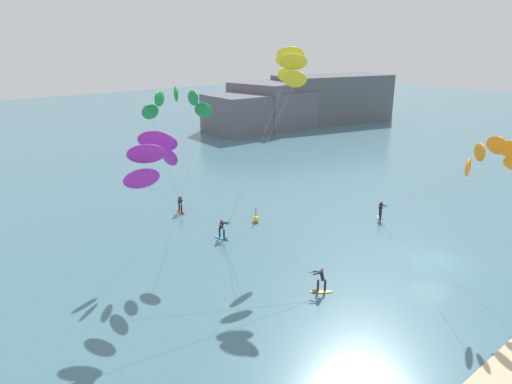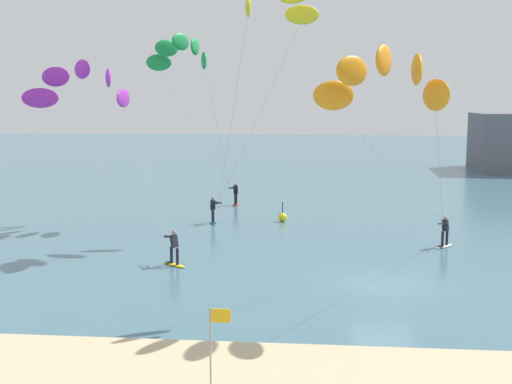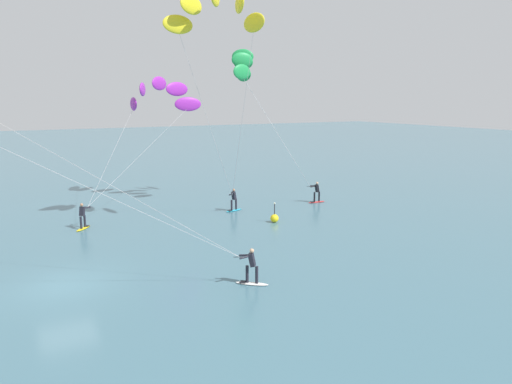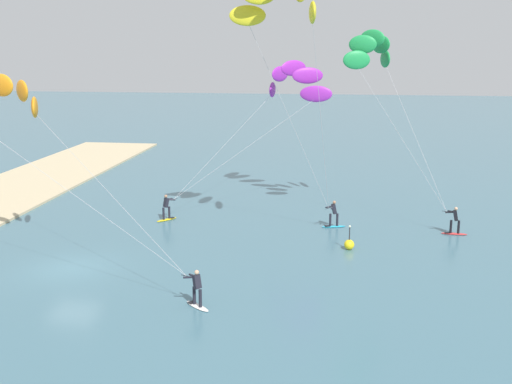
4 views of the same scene
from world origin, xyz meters
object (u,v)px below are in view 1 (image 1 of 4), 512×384
kitesurfer_far_out (177,108)px  kitesurfer_downwind (288,73)px  kitesurfer_nearshore (162,158)px  kitesurfer_mid_water (488,159)px  marker_buoy (256,219)px

kitesurfer_far_out → kitesurfer_downwind: 8.44m
kitesurfer_nearshore → kitesurfer_mid_water: kitesurfer_nearshore is taller
kitesurfer_far_out → kitesurfer_downwind: kitesurfer_downwind is taller
kitesurfer_nearshore → marker_buoy: (11.06, 4.37, -8.02)m
kitesurfer_nearshore → kitesurfer_mid_water: (15.70, -12.24, -0.22)m
kitesurfer_downwind → kitesurfer_far_out: bearing=140.0°
kitesurfer_downwind → marker_buoy: 13.11m
kitesurfer_nearshore → kitesurfer_downwind: kitesurfer_downwind is taller
kitesurfer_mid_water → kitesurfer_downwind: kitesurfer_downwind is taller
kitesurfer_nearshore → kitesurfer_mid_water: size_ratio=0.85×
kitesurfer_nearshore → kitesurfer_downwind: size_ratio=0.75×
marker_buoy → kitesurfer_nearshore: bearing=-158.4°
marker_buoy → kitesurfer_mid_water: bearing=-74.4°
kitesurfer_mid_water → kitesurfer_far_out: 21.19m
kitesurfer_mid_water → marker_buoy: size_ratio=9.31×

